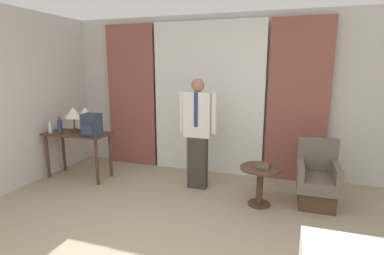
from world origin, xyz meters
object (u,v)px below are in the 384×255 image
object	(u,v)px
side_table	(260,179)
book	(262,166)
table_lamp_left	(73,113)
bottle_by_lamp	(50,128)
backpack	(92,125)
armchair	(317,182)
table_lamp_right	(85,114)
person	(198,130)
bottle_near_edge	(60,126)
desk	(78,141)

from	to	relation	value
side_table	book	size ratio (longest dim) A/B	2.23
table_lamp_left	bottle_by_lamp	bearing A→B (deg)	-142.26
backpack	armchair	bearing A→B (deg)	4.46
table_lamp_right	person	bearing A→B (deg)	3.27
table_lamp_right	person	xyz separation A→B (m)	(1.90, 0.11, -0.16)
bottle_near_edge	desk	bearing A→B (deg)	27.29
desk	person	size ratio (longest dim) A/B	0.65
bottle_near_edge	bottle_by_lamp	world-z (taller)	bottle_near_edge
desk	bottle_near_edge	xyz separation A→B (m)	(-0.23, -0.12, 0.25)
desk	bottle_near_edge	size ratio (longest dim) A/B	3.89
side_table	desk	bearing A→B (deg)	177.55
bottle_near_edge	side_table	size ratio (longest dim) A/B	0.51
table_lamp_right	bottle_near_edge	xyz separation A→B (m)	(-0.35, -0.20, -0.19)
backpack	person	size ratio (longest dim) A/B	0.21
desk	book	xyz separation A→B (m)	(3.01, -0.12, -0.08)
armchair	backpack	bearing A→B (deg)	-175.54
table_lamp_right	book	distance (m)	2.94
table_lamp_right	book	xyz separation A→B (m)	(2.89, -0.20, -0.53)
table_lamp_left	table_lamp_right	size ratio (longest dim) A/B	1.00
person	book	xyz separation A→B (m)	(0.99, -0.31, -0.37)
table_lamp_left	person	size ratio (longest dim) A/B	0.25
desk	backpack	world-z (taller)	backpack
armchair	side_table	world-z (taller)	armchair
person	armchair	bearing A→B (deg)	-1.74
table_lamp_left	table_lamp_right	distance (m)	0.24
bottle_by_lamp	book	world-z (taller)	bottle_by_lamp
person	book	size ratio (longest dim) A/B	6.86
table_lamp_right	backpack	size ratio (longest dim) A/B	1.17
bottle_by_lamp	armchair	size ratio (longest dim) A/B	0.22
bottle_near_edge	person	world-z (taller)	person
table_lamp_right	person	distance (m)	1.91
desk	armchair	size ratio (longest dim) A/B	1.25
desk	book	size ratio (longest dim) A/B	4.43
table_lamp_right	side_table	world-z (taller)	table_lamp_right
bottle_near_edge	armchair	distance (m)	4.00
bottle_by_lamp	side_table	xyz separation A→B (m)	(3.40, 0.01, -0.48)
table_lamp_left	side_table	size ratio (longest dim) A/B	0.76
armchair	book	bearing A→B (deg)	-159.88
bottle_near_edge	table_lamp_left	bearing A→B (deg)	60.87
table_lamp_left	book	xyz separation A→B (m)	(3.13, -0.20, -0.53)
table_lamp_right	armchair	xyz separation A→B (m)	(3.60, 0.06, -0.76)
desk	person	xyz separation A→B (m)	(2.02, 0.19, 0.28)
bottle_near_edge	armchair	world-z (taller)	bottle_near_edge
backpack	side_table	xyz separation A→B (m)	(2.61, -0.01, -0.58)
backpack	armchair	distance (m)	3.41
table_lamp_right	armchair	world-z (taller)	table_lamp_right
desk	side_table	distance (m)	3.00
desk	side_table	xyz separation A→B (m)	(2.98, -0.13, -0.27)
table_lamp_right	backpack	xyz separation A→B (m)	(0.26, -0.20, -0.13)
table_lamp_right	armchair	size ratio (longest dim) A/B	0.48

